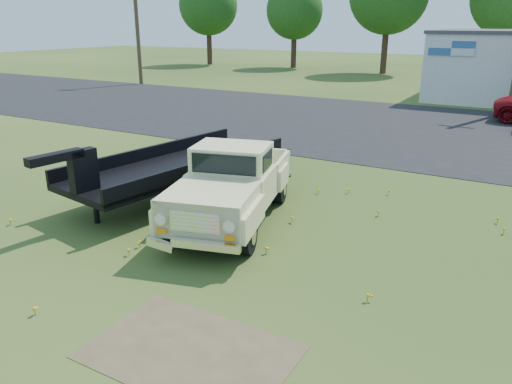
{
  "coord_description": "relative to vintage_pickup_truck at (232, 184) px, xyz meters",
  "views": [
    {
      "loc": [
        5.43,
        -7.91,
        4.64
      ],
      "look_at": [
        0.34,
        1.0,
        1.12
      ],
      "focal_mm": 35.0,
      "sensor_mm": 36.0,
      "label": 1
    }
  ],
  "objects": [
    {
      "name": "dirt_patch_a",
      "position": [
        2.17,
        -4.63,
        -0.96
      ],
      "size": [
        3.0,
        2.0,
        0.01
      ],
      "primitive_type": "cube",
      "color": "brown",
      "rests_on": "ground"
    },
    {
      "name": "dirt_patch_b",
      "position": [
        -1.33,
        1.87,
        -0.96
      ],
      "size": [
        2.2,
        1.6,
        0.01
      ],
      "primitive_type": "cube",
      "color": "brown",
      "rests_on": "ground"
    },
    {
      "name": "utility_pole_west",
      "position": [
        -21.33,
        20.37,
        3.64
      ],
      "size": [
        1.6,
        0.3,
        9.0
      ],
      "color": "#3F311D",
      "rests_on": "ground"
    },
    {
      "name": "ground",
      "position": [
        0.67,
        -1.63,
        -0.96
      ],
      "size": [
        140.0,
        140.0,
        0.0
      ],
      "primitive_type": "plane",
      "color": "#294115",
      "rests_on": "ground"
    },
    {
      "name": "treeline_b",
      "position": [
        -17.33,
        39.37,
        4.7
      ],
      "size": [
        5.76,
        5.76,
        8.57
      ],
      "color": "#3C271B",
      "rests_on": "ground"
    },
    {
      "name": "vintage_pickup_truck",
      "position": [
        0.0,
        0.0,
        0.0
      ],
      "size": [
        3.38,
        5.66,
        1.92
      ],
      "primitive_type": null,
      "rotation": [
        0.0,
        0.0,
        0.27
      ],
      "color": "beige",
      "rests_on": "ground"
    },
    {
      "name": "asphalt_lot",
      "position": [
        0.67,
        13.37,
        -0.96
      ],
      "size": [
        90.0,
        14.0,
        0.02
      ],
      "primitive_type": "cube",
      "color": "black",
      "rests_on": "ground"
    },
    {
      "name": "treeline_a",
      "position": [
        -27.33,
        38.37,
        5.34
      ],
      "size": [
        6.4,
        6.4,
        9.52
      ],
      "color": "#3C271B",
      "rests_on": "ground"
    },
    {
      "name": "flatbed_trailer",
      "position": [
        -2.37,
        0.92,
        0.0
      ],
      "size": [
        3.48,
        7.35,
        1.93
      ],
      "primitive_type": null,
      "rotation": [
        0.0,
        0.0,
        -0.16
      ],
      "color": "black",
      "rests_on": "ground"
    }
  ]
}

